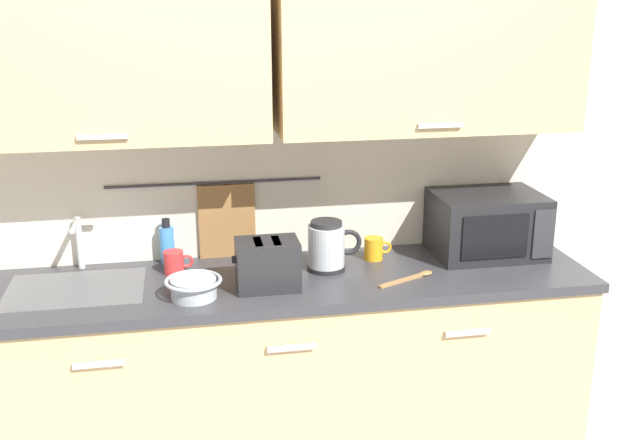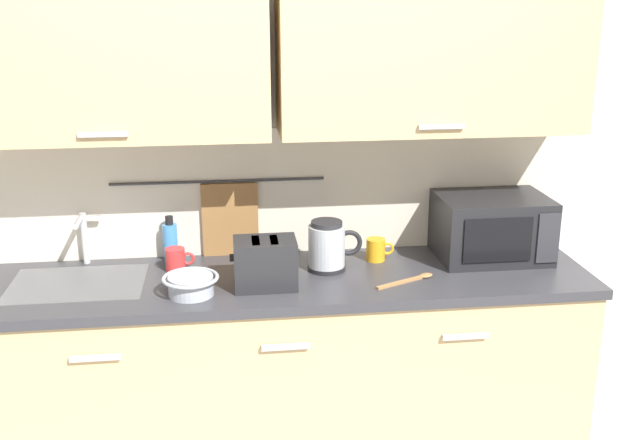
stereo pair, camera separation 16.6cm
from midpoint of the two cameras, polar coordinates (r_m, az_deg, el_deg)
The scene contains 11 objects.
counter_unit at distance 3.20m, azimuth -1.70°, elevation -11.72°, with size 2.53×0.64×0.90m.
back_wall_assembly at distance 3.07m, azimuth -2.12°, elevation 8.17°, with size 3.70×0.41×2.50m.
sink_faucet at distance 3.21m, azimuth -16.23°, elevation -0.92°, with size 0.09×0.17×0.22m.
microwave at distance 3.28m, azimuth 14.42°, elevation -0.54°, with size 0.46×0.35×0.27m.
electric_kettle at distance 3.05m, azimuth 2.16°, elevation -2.03°, with size 0.23×0.16×0.21m.
dish_soap_bottle at distance 3.20m, azimuth -9.92°, elevation -1.61°, with size 0.06×0.06×0.20m.
mug_near_sink at distance 3.09m, azimuth -9.45°, elevation -3.01°, with size 0.12×0.08×0.09m.
mixing_bowl at distance 2.84m, azimuth -8.20°, elevation -4.87°, with size 0.21×0.21×0.08m.
toaster at distance 2.88m, azimuth -2.56°, elevation -3.32°, with size 0.26×0.17×0.19m.
mug_by_kettle at distance 3.18m, azimuth 5.82°, elevation -2.28°, with size 0.12×0.08×0.09m.
wooden_spoon at distance 2.99m, azimuth 8.63°, elevation -4.52°, with size 0.26×0.14×0.01m.
Camera 2 is at (-0.19, -2.50, 2.00)m, focal length 41.85 mm.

